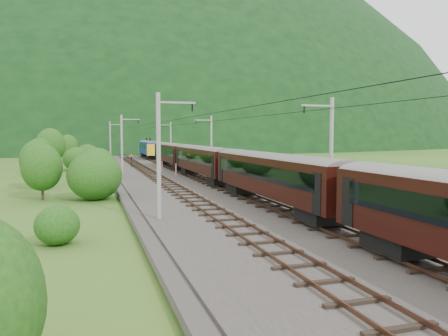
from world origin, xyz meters
name	(u,v)px	position (x,y,z in m)	size (l,w,h in m)	color
ground	(250,218)	(0.00, 0.00, 0.00)	(600.00, 600.00, 0.00)	#28581B
railbed	(211,196)	(0.00, 10.00, 0.15)	(14.00, 220.00, 0.30)	#38332D
track_left	(185,195)	(-2.40, 10.00, 0.37)	(2.40, 220.00, 0.27)	brown
track_right	(236,192)	(2.40, 10.00, 0.37)	(2.40, 220.00, 0.27)	brown
catenary_left	(122,143)	(-6.12, 32.00, 4.50)	(2.54, 192.28, 8.00)	gray
catenary_right	(211,143)	(6.12, 32.00, 4.50)	(2.54, 192.28, 8.00)	gray
overhead_wires	(211,118)	(0.00, 10.00, 7.10)	(4.83, 198.00, 0.03)	black
mountain_main	(106,144)	(0.00, 260.00, 0.00)	(504.00, 360.00, 244.00)	black
train	(230,161)	(2.40, 11.74, 3.20)	(2.66, 127.95, 4.60)	black
hazard_post_near	(162,166)	(-0.15, 36.31, 1.01)	(0.15, 0.15, 1.42)	red
hazard_post_far	(176,170)	(0.27, 27.81, 1.13)	(0.18, 0.18, 1.66)	red
signal	(132,160)	(-3.71, 45.42, 1.50)	(0.23, 0.23, 2.04)	black
vegetation_left	(53,163)	(-14.17, 22.89, 2.59)	(13.89, 142.57, 6.71)	#184412
vegetation_right	(302,174)	(11.55, 14.76, 1.37)	(7.29, 101.67, 3.05)	#184412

